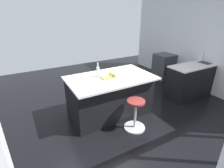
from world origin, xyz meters
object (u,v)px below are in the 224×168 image
Objects in this scene: kitchen_island at (110,96)px; stool_by_window at (135,115)px; water_bottle at (98,71)px; oven_range at (164,66)px; cutting_board at (109,77)px; apple_green at (114,75)px; apple_yellow at (111,73)px.

kitchen_island reaches higher than stool_by_window.
water_bottle reaches higher than stool_by_window.
kitchen_island is at bearing -76.38° from stool_by_window.
cutting_board is at bearing 22.34° from oven_range.
stool_by_window is 8.76× the size of apple_green.
cutting_board is 0.27m from water_bottle.
apple_green is at bearing -78.11° from stool_by_window.
water_bottle reaches higher than kitchen_island.
water_bottle is (0.40, -0.86, 0.76)m from stool_by_window.
kitchen_island is 0.64m from water_bottle.
kitchen_island is 0.53m from apple_green.
cutting_board is at bearing -72.75° from stool_by_window.
water_bottle is (0.27, -0.09, 0.06)m from apple_yellow.
kitchen_island is 5.95× the size of water_bottle.
apple_green reaches higher than kitchen_island.
stool_by_window is at bearing 107.25° from cutting_board.
stool_by_window is (-0.18, 0.74, -0.17)m from kitchen_island.
kitchen_island is at bearing -130.91° from cutting_board.
oven_range is at bearing -156.06° from apple_green.
cutting_board is at bearing 49.09° from kitchen_island.
apple_green is (-0.08, 0.06, 0.05)m from cutting_board.
water_bottle is (0.22, -0.12, 0.59)m from kitchen_island.
oven_range is 2.75× the size of water_bottle.
oven_range is 2.39× the size of cutting_board.
oven_range is 11.18× the size of apple_yellow.
apple_green is (2.72, 1.21, 0.57)m from oven_range.
cutting_board is 1.15× the size of water_bottle.
stool_by_window is 0.95m from apple_green.
apple_yellow is (-0.04, -0.04, 0.52)m from kitchen_island.
apple_yellow is at bearing -136.11° from cutting_board.
apple_yellow reaches higher than cutting_board.
kitchen_island is at bearing 151.59° from water_bottle.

